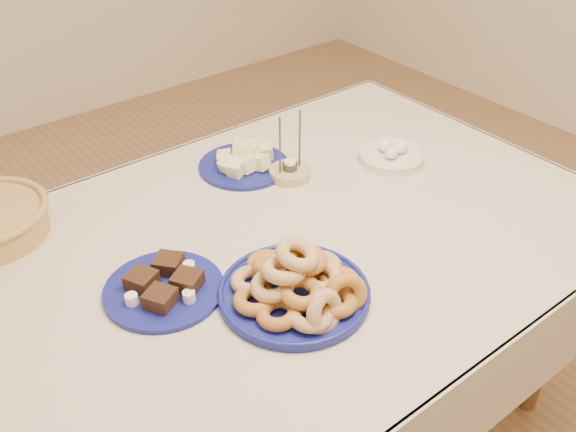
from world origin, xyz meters
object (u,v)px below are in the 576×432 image
at_px(brownie_plate, 164,287).
at_px(candle_holder, 290,172).
at_px(melon_plate, 244,161).
at_px(egg_bowl, 391,155).
at_px(dining_table, 276,275).
at_px(donut_platter, 297,286).

xyz_separation_m(brownie_plate, candle_holder, (0.51, 0.20, 0.00)).
distance_m(melon_plate, egg_bowl, 0.42).
distance_m(dining_table, candle_holder, 0.32).
xyz_separation_m(dining_table, melon_plate, (0.14, 0.32, 0.13)).
bearing_deg(donut_platter, candle_holder, 53.28).
bearing_deg(donut_platter, melon_plate, 66.40).
bearing_deg(egg_bowl, brownie_plate, -173.39).
xyz_separation_m(dining_table, egg_bowl, (0.49, 0.09, 0.13)).
xyz_separation_m(donut_platter, candle_holder, (0.30, 0.40, -0.02)).
relative_size(donut_platter, melon_plate, 1.07).
distance_m(brownie_plate, egg_bowl, 0.80).
bearing_deg(candle_holder, egg_bowl, -21.33).
bearing_deg(melon_plate, dining_table, -113.07).
height_order(dining_table, egg_bowl, egg_bowl).
height_order(melon_plate, brownie_plate, melon_plate).
bearing_deg(melon_plate, egg_bowl, -32.63).
relative_size(melon_plate, candle_holder, 1.65).
xyz_separation_m(donut_platter, melon_plate, (0.22, 0.51, -0.01)).
relative_size(dining_table, melon_plate, 5.40).
bearing_deg(candle_holder, melon_plate, 121.48).
bearing_deg(brownie_plate, egg_bowl, 6.61).
height_order(melon_plate, egg_bowl, melon_plate).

